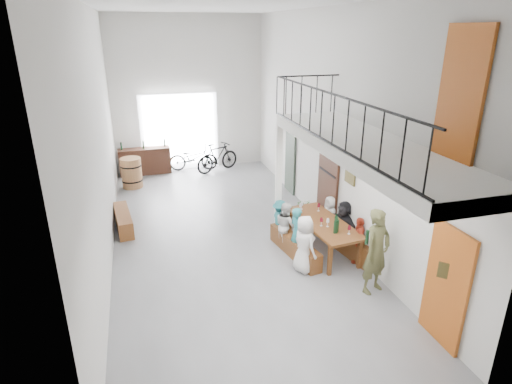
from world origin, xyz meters
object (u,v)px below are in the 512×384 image
object	(u,v)px
tasting_table	(323,225)
oak_barrel	(132,173)
side_bench	(123,220)
host_standing	(377,251)
bench_inner	(295,247)
bicycle_near	(193,158)
serving_counter	(145,161)

from	to	relation	value
tasting_table	oak_barrel	bearing A→B (deg)	119.65
side_bench	oak_barrel	world-z (taller)	oak_barrel
oak_barrel	host_standing	bearing A→B (deg)	-58.69
oak_barrel	bench_inner	bearing A→B (deg)	-58.31
bench_inner	bicycle_near	size ratio (longest dim) A/B	1.07
bench_inner	side_bench	bearing A→B (deg)	136.31
serving_counter	host_standing	distance (m)	9.86
tasting_table	host_standing	bearing A→B (deg)	-85.63
tasting_table	bicycle_near	distance (m)	7.42
side_bench	oak_barrel	distance (m)	3.23
bicycle_near	serving_counter	bearing A→B (deg)	98.31
tasting_table	side_bench	world-z (taller)	tasting_table
bench_inner	oak_barrel	world-z (taller)	oak_barrel
side_bench	bicycle_near	world-z (taller)	bicycle_near
bicycle_near	bench_inner	bearing A→B (deg)	-159.21
bench_inner	oak_barrel	distance (m)	6.85
bicycle_near	oak_barrel	bearing A→B (deg)	129.88
host_standing	bicycle_near	world-z (taller)	host_standing
tasting_table	bicycle_near	size ratio (longest dim) A/B	1.29
side_bench	tasting_table	bearing A→B (deg)	-30.05
serving_counter	side_bench	bearing A→B (deg)	-101.72
tasting_table	side_bench	bearing A→B (deg)	143.37
tasting_table	host_standing	xyz separation A→B (m)	(0.34, -1.76, 0.18)
serving_counter	tasting_table	bearing A→B (deg)	-64.43
host_standing	bicycle_near	xyz separation A→B (m)	(-2.39, 8.89, -0.42)
tasting_table	bench_inner	world-z (taller)	tasting_table
bench_inner	serving_counter	size ratio (longest dim) A/B	1.05
side_bench	bench_inner	bearing A→B (deg)	-34.07
oak_barrel	bicycle_near	xyz separation A→B (m)	(2.23, 1.29, -0.03)
tasting_table	oak_barrel	size ratio (longest dim) A/B	2.29
tasting_table	oak_barrel	distance (m)	7.25
tasting_table	bench_inner	size ratio (longest dim) A/B	1.21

